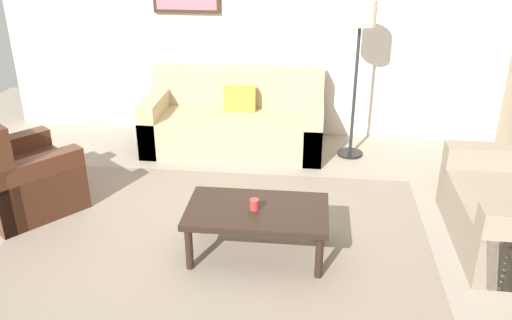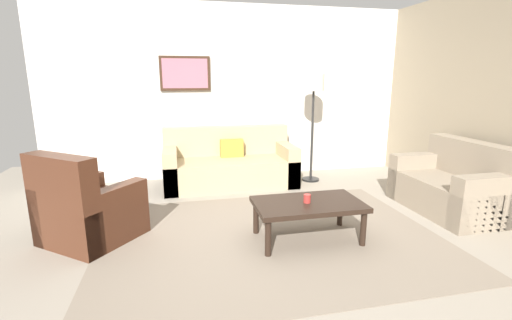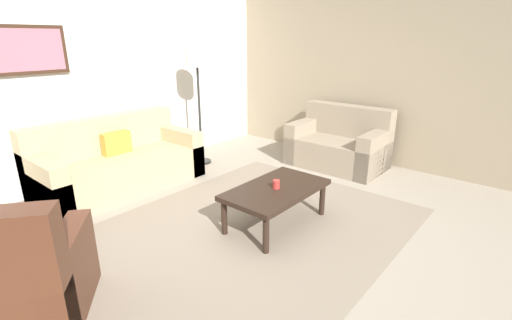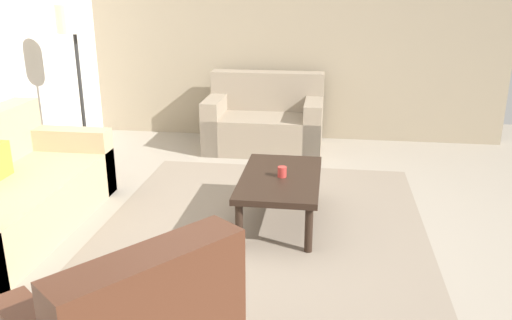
# 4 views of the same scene
# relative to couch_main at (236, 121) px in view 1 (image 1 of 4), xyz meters

# --- Properties ---
(ground_plane) EXTENTS (8.00, 8.00, 0.00)m
(ground_plane) POSITION_rel_couch_main_xyz_m (0.14, -2.08, -0.30)
(ground_plane) COLOR gray
(rear_partition) EXTENTS (6.00, 0.12, 2.80)m
(rear_partition) POSITION_rel_couch_main_xyz_m (0.14, 0.52, 1.10)
(rear_partition) COLOR silver
(rear_partition) RESTS_ON ground_plane
(area_rug) EXTENTS (3.52, 2.62, 0.01)m
(area_rug) POSITION_rel_couch_main_xyz_m (0.14, -2.08, -0.29)
(area_rug) COLOR gray
(area_rug) RESTS_ON ground_plane
(couch_main) EXTENTS (2.01, 0.94, 0.88)m
(couch_main) POSITION_rel_couch_main_xyz_m (0.00, 0.00, 0.00)
(couch_main) COLOR tan
(couch_main) RESTS_ON ground_plane
(armchair_leather) EXTENTS (1.12, 1.12, 0.95)m
(armchair_leather) POSITION_rel_couch_main_xyz_m (-1.73, -1.76, 0.01)
(armchair_leather) COLOR #4C2819
(armchair_leather) RESTS_ON ground_plane
(coffee_table) EXTENTS (1.10, 0.64, 0.41)m
(coffee_table) POSITION_rel_couch_main_xyz_m (0.49, -2.21, 0.06)
(coffee_table) COLOR black
(coffee_table) RESTS_ON ground_plane
(cup) EXTENTS (0.07, 0.07, 0.09)m
(cup) POSITION_rel_couch_main_xyz_m (0.47, -2.22, 0.16)
(cup) COLOR #B2332D
(cup) RESTS_ON coffee_table
(lamp_standing) EXTENTS (0.32, 0.32, 1.71)m
(lamp_standing) POSITION_rel_couch_main_xyz_m (1.33, -0.14, 1.11)
(lamp_standing) COLOR black
(lamp_standing) RESTS_ON ground_plane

